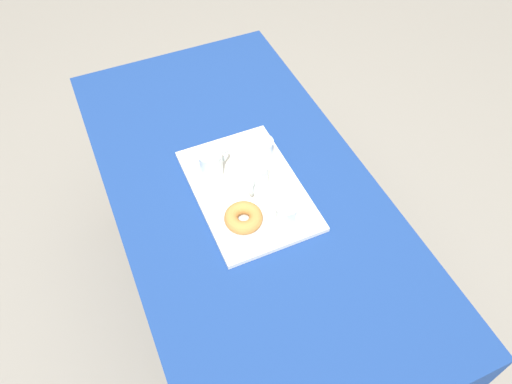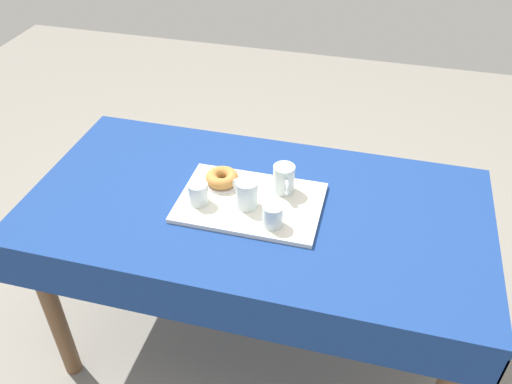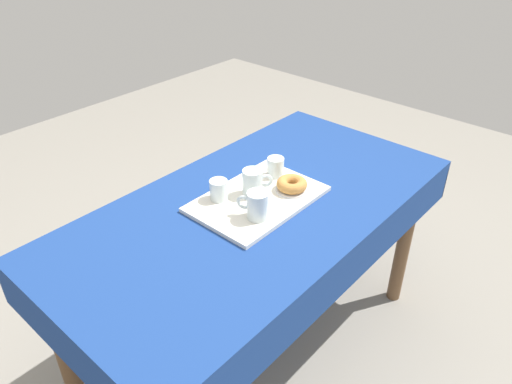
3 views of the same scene
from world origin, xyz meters
The scene contains 9 objects.
ground_plane centered at (0.00, 0.00, 0.00)m, with size 6.00×6.00×0.00m, color gray.
dining_table centered at (0.00, 0.00, 0.67)m, with size 1.56×0.80×0.77m.
serving_tray centered at (0.02, 0.01, 0.78)m, with size 0.48×0.32×0.02m, color silver.
tea_mug_left centered at (0.02, 0.04, 0.83)m, with size 0.10×0.09×0.10m.
tea_mug_right centered at (-0.08, -0.07, 0.83)m, with size 0.07×0.11×0.10m.
water_glass_near centered at (-0.08, 0.11, 0.82)m, with size 0.07×0.07×0.08m.
water_glass_far centered at (0.18, 0.06, 0.82)m, with size 0.07×0.07×0.08m.
donut_plate_left centered at (0.14, -0.06, 0.79)m, with size 0.12×0.12×0.01m, color silver.
sugar_donut_left centered at (0.14, -0.06, 0.81)m, with size 0.11×0.11×0.04m, color #BC7F3D.
Camera 2 is at (-0.35, 1.33, 1.91)m, focal length 37.20 mm.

